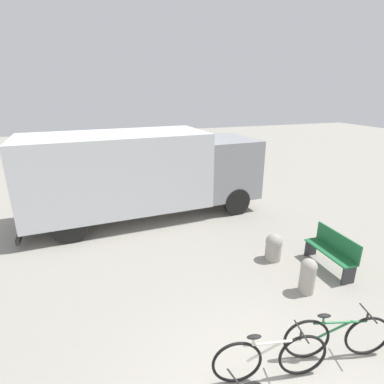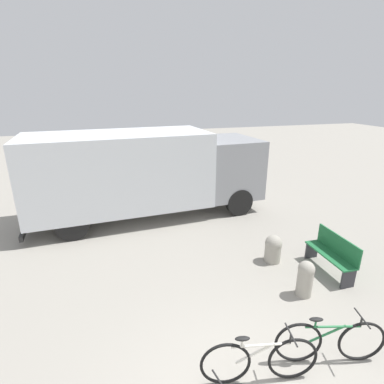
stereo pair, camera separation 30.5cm
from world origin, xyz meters
The scene contains 6 objects.
delivery_truck centered at (-0.42, 7.44, 1.61)m, with size 7.93×2.88×2.88m.
park_bench centered at (3.29, 2.69, 0.49)m, with size 0.45×1.42×0.94m.
bicycle_middle centered at (0.19, 0.60, 0.40)m, with size 1.75×0.51×0.86m.
bicycle_far centered at (1.44, 0.59, 0.40)m, with size 1.72×0.59×0.86m.
bollard_near_bench centered at (2.11, 2.12, 0.44)m, with size 0.34×0.34×0.81m.
bollard_far_bench centered at (2.17, 3.49, 0.37)m, with size 0.42×0.42×0.72m.
Camera 1 is at (-2.01, -2.24, 4.17)m, focal length 28.00 mm.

